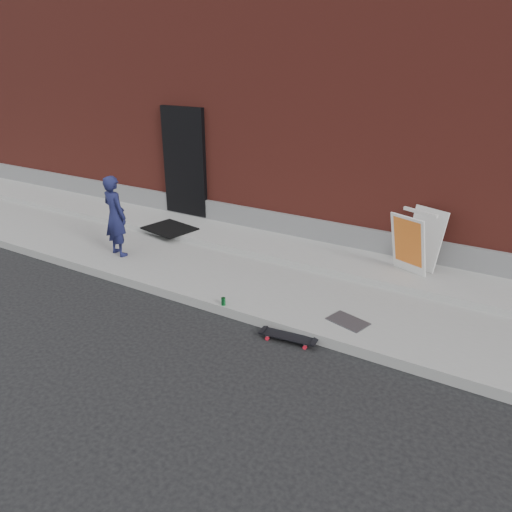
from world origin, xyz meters
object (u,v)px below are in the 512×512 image
Objects in this scene: skateboard at (288,337)px; soda_can at (223,301)px; pizza_sign at (416,241)px; child at (115,216)px.

skateboard is 1.17m from soda_can.
pizza_sign is at bearing 49.79° from soda_can.
soda_can is (2.73, -0.65, -0.66)m from child.
pizza_sign is at bearing 70.68° from skateboard.
soda_can is (-1.15, 0.17, 0.14)m from skateboard.
child is 4.04m from skateboard.
child is 1.44× the size of pizza_sign.
pizza_sign is 8.47× the size of soda_can.
skateboard is at bearing -109.32° from pizza_sign.
pizza_sign reaches higher than soda_can.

